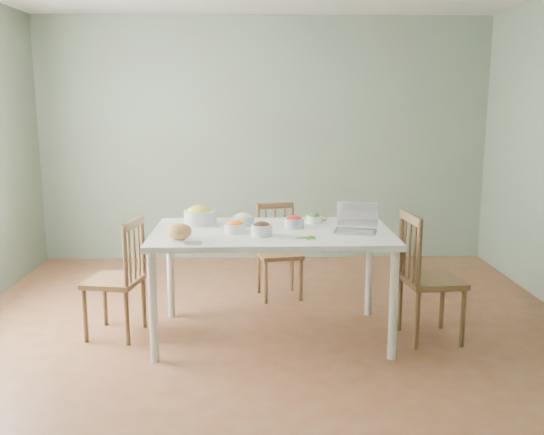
{
  "coord_description": "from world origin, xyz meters",
  "views": [
    {
      "loc": [
        -0.12,
        -4.27,
        1.81
      ],
      "look_at": [
        0.02,
        0.15,
        0.94
      ],
      "focal_mm": 39.75,
      "sensor_mm": 36.0,
      "label": 1
    }
  ],
  "objects_px": {
    "chair_left": "(114,278)",
    "chair_far": "(279,252)",
    "bowl_squash": "(200,215)",
    "laptop": "(356,219)",
    "chair_right": "(432,277)",
    "bread_boule": "(179,231)",
    "dining_table": "(272,284)"
  },
  "relations": [
    {
      "from": "chair_far",
      "to": "chair_left",
      "type": "relative_size",
      "value": 0.93
    },
    {
      "from": "bread_boule",
      "to": "laptop",
      "type": "distance_m",
      "value": 1.29
    },
    {
      "from": "chair_left",
      "to": "bread_boule",
      "type": "xyz_separation_m",
      "value": [
        0.55,
        -0.32,
        0.43
      ]
    },
    {
      "from": "dining_table",
      "to": "chair_left",
      "type": "height_order",
      "value": "chair_left"
    },
    {
      "from": "chair_left",
      "to": "bowl_squash",
      "type": "bearing_deg",
      "value": 117.27
    },
    {
      "from": "dining_table",
      "to": "bread_boule",
      "type": "distance_m",
      "value": 0.86
    },
    {
      "from": "bowl_squash",
      "to": "chair_left",
      "type": "bearing_deg",
      "value": -163.28
    },
    {
      "from": "chair_left",
      "to": "laptop",
      "type": "xyz_separation_m",
      "value": [
        1.83,
        -0.14,
        0.48
      ]
    },
    {
      "from": "chair_far",
      "to": "dining_table",
      "type": "bearing_deg",
      "value": -107.54
    },
    {
      "from": "dining_table",
      "to": "chair_far",
      "type": "distance_m",
      "value": 0.94
    },
    {
      "from": "chair_left",
      "to": "bread_boule",
      "type": "relative_size",
      "value": 5.25
    },
    {
      "from": "dining_table",
      "to": "bread_boule",
      "type": "height_order",
      "value": "bread_boule"
    },
    {
      "from": "chair_left",
      "to": "bread_boule",
      "type": "height_order",
      "value": "bread_boule"
    },
    {
      "from": "chair_right",
      "to": "bowl_squash",
      "type": "height_order",
      "value": "bowl_squash"
    },
    {
      "from": "chair_right",
      "to": "chair_far",
      "type": "bearing_deg",
      "value": 41.33
    },
    {
      "from": "chair_left",
      "to": "bread_boule",
      "type": "distance_m",
      "value": 0.77
    },
    {
      "from": "chair_left",
      "to": "chair_right",
      "type": "distance_m",
      "value": 2.42
    },
    {
      "from": "bowl_squash",
      "to": "laptop",
      "type": "bearing_deg",
      "value": -15.85
    },
    {
      "from": "dining_table",
      "to": "chair_right",
      "type": "xyz_separation_m",
      "value": [
        1.21,
        -0.09,
        0.07
      ]
    },
    {
      "from": "chair_far",
      "to": "laptop",
      "type": "xyz_separation_m",
      "value": [
        0.52,
        -1.02,
        0.51
      ]
    },
    {
      "from": "chair_far",
      "to": "laptop",
      "type": "distance_m",
      "value": 1.25
    },
    {
      "from": "chair_left",
      "to": "chair_far",
      "type": "bearing_deg",
      "value": 134.44
    },
    {
      "from": "bread_boule",
      "to": "chair_right",
      "type": "bearing_deg",
      "value": 5.49
    },
    {
      "from": "dining_table",
      "to": "chair_right",
      "type": "height_order",
      "value": "chair_right"
    },
    {
      "from": "dining_table",
      "to": "bread_boule",
      "type": "xyz_separation_m",
      "value": [
        -0.66,
        -0.27,
        0.48
      ]
    },
    {
      "from": "chair_right",
      "to": "laptop",
      "type": "height_order",
      "value": "laptop"
    },
    {
      "from": "chair_far",
      "to": "chair_right",
      "type": "distance_m",
      "value": 1.51
    },
    {
      "from": "laptop",
      "to": "bowl_squash",
      "type": "bearing_deg",
      "value": 178.42
    },
    {
      "from": "chair_far",
      "to": "bowl_squash",
      "type": "height_order",
      "value": "bowl_squash"
    },
    {
      "from": "bowl_squash",
      "to": "laptop",
      "type": "height_order",
      "value": "laptop"
    },
    {
      "from": "chair_far",
      "to": "chair_left",
      "type": "xyz_separation_m",
      "value": [
        -1.31,
        -0.88,
        0.03
      ]
    },
    {
      "from": "chair_far",
      "to": "bread_boule",
      "type": "bearing_deg",
      "value": -133.89
    }
  ]
}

